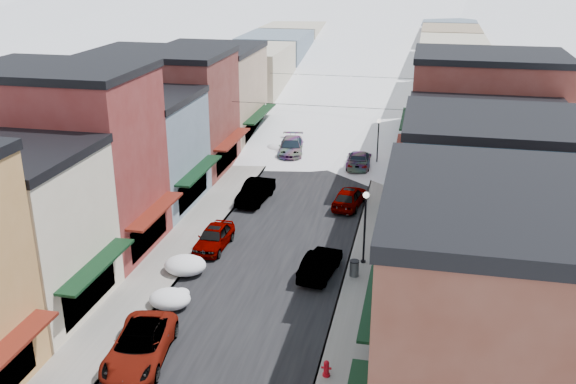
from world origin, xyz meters
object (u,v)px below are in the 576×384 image
at_px(car_white_suv, 140,346).
at_px(car_dark_hatch, 255,191).
at_px(fire_hydrant, 326,369).
at_px(car_green_sedan, 320,264).
at_px(car_silver_sedan, 214,237).
at_px(streetlamp_near, 365,219).
at_px(trash_can, 354,268).

height_order(car_white_suv, car_dark_hatch, car_dark_hatch).
xyz_separation_m(car_white_suv, fire_hydrant, (9.32, 0.49, -0.28)).
bearing_deg(car_green_sedan, car_dark_hatch, -49.86).
distance_m(car_white_suv, car_silver_sedan, 13.17).
relative_size(car_white_suv, fire_hydrant, 6.99).
relative_size(car_dark_hatch, car_green_sedan, 1.08).
distance_m(car_dark_hatch, streetlamp_near, 13.78).
bearing_deg(car_green_sedan, fire_hydrant, 108.79).
bearing_deg(trash_can, car_green_sedan, -179.19).
distance_m(car_green_sedan, fire_hydrant, 10.51).
bearing_deg(car_dark_hatch, trash_can, -45.24).
height_order(car_silver_sedan, car_green_sedan, car_silver_sedan).
distance_m(car_white_suv, trash_can, 14.38).
height_order(car_dark_hatch, fire_hydrant, car_dark_hatch).
bearing_deg(car_silver_sedan, car_dark_hatch, 87.96).
bearing_deg(fire_hydrant, car_silver_sedan, 127.74).
height_order(trash_can, streetlamp_near, streetlamp_near).
xyz_separation_m(car_white_suv, streetlamp_near, (9.81, 12.84, 2.42)).
bearing_deg(car_white_suv, car_green_sedan, 48.05).
xyz_separation_m(car_dark_hatch, streetlamp_near, (9.77, -9.42, 2.39)).
bearing_deg(car_silver_sedan, trash_can, -11.86).
xyz_separation_m(car_silver_sedan, streetlamp_near, (10.31, -0.32, 2.44)).
height_order(car_dark_hatch, car_green_sedan, car_dark_hatch).
bearing_deg(car_silver_sedan, streetlamp_near, -0.47).
bearing_deg(fire_hydrant, streetlamp_near, 87.70).
bearing_deg(trash_can, streetlamp_near, 79.63).
distance_m(car_white_suv, fire_hydrant, 9.33).
height_order(car_silver_sedan, fire_hydrant, car_silver_sedan).
xyz_separation_m(car_silver_sedan, trash_can, (9.94, -2.33, -0.11)).
height_order(car_green_sedan, streetlamp_near, streetlamp_near).
distance_m(car_white_suv, streetlamp_near, 16.34).
relative_size(car_silver_sedan, fire_hydrant, 5.53).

